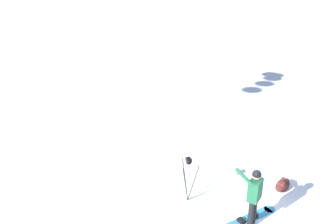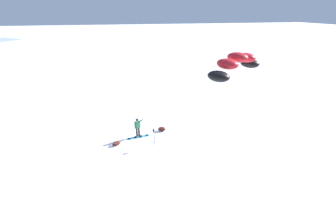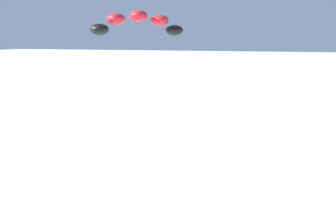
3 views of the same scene
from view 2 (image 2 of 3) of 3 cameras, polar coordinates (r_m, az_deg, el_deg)
name	(u,v)px [view 2 (image 2 of 3)]	position (r m, az deg, el deg)	size (l,w,h in m)	color
ground_plane	(134,140)	(16.88, -9.38, -7.53)	(300.00, 300.00, 0.00)	white
snowboarder	(138,126)	(16.76, -8.41, -3.74)	(0.71, 0.55, 1.65)	black
snowboard	(138,137)	(17.11, -8.24, -6.85)	(1.87, 0.53, 0.10)	teal
traction_kite	(237,63)	(10.21, 18.42, 12.61)	(3.70, 3.01, 0.98)	black
gear_bag_large	(116,143)	(16.44, -14.03, -8.41)	(0.75, 0.61, 0.29)	#4C1E19
camera_tripod	(154,134)	(15.57, -3.96, -6.08)	(0.49, 0.52, 1.37)	#262628
gear_bag_small	(162,129)	(17.71, -1.74, -4.70)	(0.70, 0.50, 0.35)	#4C1E19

